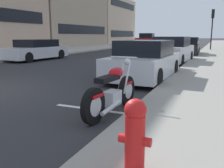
# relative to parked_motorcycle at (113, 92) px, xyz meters

# --- Properties ---
(sidewalk_far_curb) EXTENTS (120.00, 5.00, 0.14)m
(sidewalk_far_curb) POSITION_rel_parked_motorcycle_xyz_m (12.05, 12.11, -0.37)
(sidewalk_far_curb) COLOR #ADA89E
(sidewalk_far_curb) RESTS_ON ground
(parking_stall_stripe) EXTENTS (0.12, 2.20, 0.01)m
(parking_stall_stripe) POSITION_rel_parked_motorcycle_xyz_m (0.05, 0.31, -0.44)
(parking_stall_stripe) COLOR silver
(parking_stall_stripe) RESTS_ON ground
(parked_motorcycle) EXTENTS (2.12, 0.62, 1.14)m
(parked_motorcycle) POSITION_rel_parked_motorcycle_xyz_m (0.00, 0.00, 0.00)
(parked_motorcycle) COLOR black
(parked_motorcycle) RESTS_ON ground
(parked_car_far_down_curb) EXTENTS (4.14, 1.96, 1.41)m
(parked_car_far_down_curb) POSITION_rel_parked_motorcycle_xyz_m (4.18, 0.50, 0.23)
(parked_car_far_down_curb) COLOR silver
(parked_car_far_down_curb) RESTS_ON ground
(parked_car_across_street) EXTENTS (4.54, 2.13, 1.51)m
(parked_car_across_street) POSITION_rel_parked_motorcycle_xyz_m (10.10, 0.54, 0.26)
(parked_car_across_street) COLOR silver
(parked_car_across_street) RESTS_ON ground
(parked_car_mid_block) EXTENTS (4.32, 1.98, 1.43)m
(parked_car_mid_block) POSITION_rel_parked_motorcycle_xyz_m (15.93, 0.33, 0.23)
(parked_car_mid_block) COLOR black
(parked_car_mid_block) RESTS_ON ground
(crossing_truck) EXTENTS (2.11, 4.99, 1.86)m
(crossing_truck) POSITION_rel_parked_motorcycle_xyz_m (31.30, 7.04, 0.43)
(crossing_truck) COLOR maroon
(crossing_truck) RESTS_ON ground
(car_opposite_curb) EXTENTS (4.59, 2.20, 1.31)m
(car_opposite_curb) POSITION_rel_parked_motorcycle_xyz_m (8.39, 8.98, 0.19)
(car_opposite_curb) COLOR silver
(car_opposite_curb) RESTS_ON ground
(fire_hydrant) EXTENTS (0.24, 0.36, 0.80)m
(fire_hydrant) POSITION_rel_parked_motorcycle_xyz_m (-2.16, -1.17, 0.12)
(fire_hydrant) COLOR red
(fire_hydrant) RESTS_ON sidewalk_near_curb
(traffic_signal_near_corner) EXTENTS (0.36, 0.28, 3.96)m
(traffic_signal_near_corner) POSITION_rel_parked_motorcycle_xyz_m (22.77, -1.25, 2.56)
(traffic_signal_near_corner) COLOR black
(traffic_signal_near_corner) RESTS_ON sidewalk_near_curb
(townhouse_corner_block) EXTENTS (14.45, 11.74, 10.39)m
(townhouse_corner_block) POSITION_rel_parked_motorcycle_xyz_m (24.79, 20.24, 4.75)
(townhouse_corner_block) COLOR tan
(townhouse_corner_block) RESTS_ON ground
(townhouse_far_uphill) EXTENTS (13.91, 9.85, 8.28)m
(townhouse_far_uphill) POSITION_rel_parked_motorcycle_xyz_m (39.26, 19.30, 3.70)
(townhouse_far_uphill) COLOR beige
(townhouse_far_uphill) RESTS_ON ground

